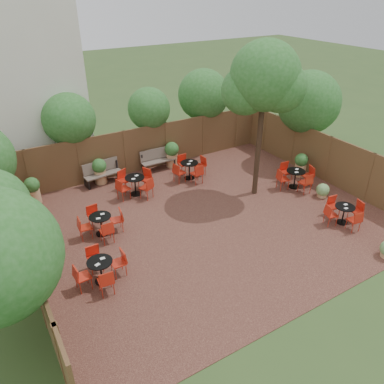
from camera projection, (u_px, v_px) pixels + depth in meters
ground at (207, 220)px, 13.58m from camera, size 80.00×80.00×0.00m
courtyard_paving at (207, 219)px, 13.58m from camera, size 12.00×10.00×0.02m
fence_back at (146, 148)px, 16.84m from camera, size 12.00×0.08×2.00m
fence_left at (25, 251)px, 10.40m from camera, size 0.08×10.00×2.00m
fence_right at (328, 159)px, 15.80m from camera, size 0.08×10.00×2.00m
neighbour_building at (12, 78)px, 15.60m from camera, size 5.00×4.00×8.00m
overhang_foliage at (147, 135)px, 13.39m from camera, size 16.07×10.91×2.78m
courtyard_tree at (264, 82)px, 13.11m from camera, size 2.67×2.57×5.87m
park_bench_left at (102, 172)px, 15.79m from camera, size 1.61×0.67×0.97m
park_bench_right at (158, 159)px, 16.95m from camera, size 1.56×0.52×0.96m
bistro_tables at (196, 199)px, 14.01m from camera, size 10.25×7.26×0.88m
planters at (153, 167)px, 16.00m from camera, size 11.02×4.42×1.17m
low_shrubs at (371, 227)px, 12.62m from camera, size 1.69×4.21×0.65m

